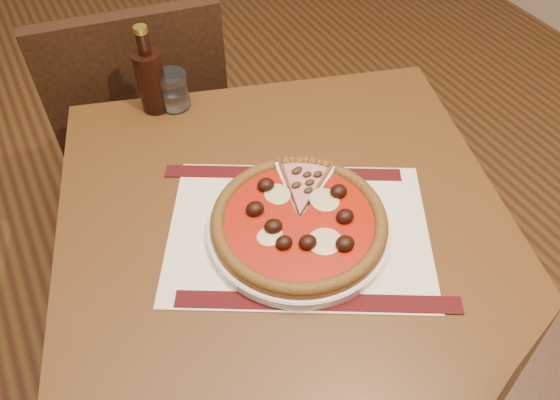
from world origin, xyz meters
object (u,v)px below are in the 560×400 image
(plate, at_px, (299,228))
(water_glass, at_px, (173,90))
(table, at_px, (285,252))
(chair_far, at_px, (146,124))
(bottle, at_px, (151,78))
(pizza, at_px, (299,221))

(plate, relative_size, water_glass, 3.95)
(table, relative_size, plate, 3.16)
(chair_far, relative_size, plate, 2.83)
(bottle, bearing_deg, plate, -77.33)
(plate, relative_size, bottle, 1.64)
(table, xyz_separation_m, water_glass, (-0.06, 0.40, 0.14))
(pizza, height_order, bottle, bottle)
(water_glass, height_order, bottle, bottle)
(water_glass, distance_m, bottle, 0.05)
(plate, bearing_deg, table, 99.04)
(table, bearing_deg, bottle, 103.00)
(chair_far, bearing_deg, table, 106.59)
(table, height_order, chair_far, chair_far)
(table, relative_size, pizza, 3.32)
(table, height_order, water_glass, water_glass)
(chair_far, distance_m, pizza, 0.75)
(chair_far, xyz_separation_m, water_glass, (0.02, -0.26, 0.28))
(chair_far, height_order, pizza, chair_far)
(table, xyz_separation_m, pizza, (0.01, -0.04, 0.13))
(pizza, bearing_deg, water_glass, 98.08)
(table, relative_size, water_glass, 12.48)
(plate, relative_size, pizza, 1.05)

